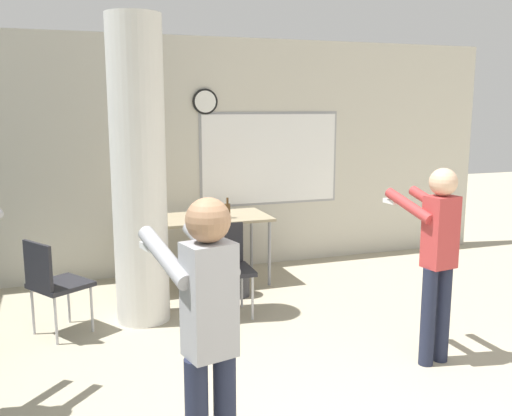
{
  "coord_description": "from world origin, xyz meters",
  "views": [
    {
      "loc": [
        -1.55,
        -1.67,
        2.02
      ],
      "look_at": [
        -0.04,
        2.65,
        1.18
      ],
      "focal_mm": 40.0,
      "sensor_mm": 36.0,
      "label": 1
    }
  ],
  "objects_px": {
    "chair_table_front": "(227,262)",
    "person_playing_front": "(207,328)",
    "chair_near_pillar": "(53,280)",
    "person_playing_side": "(437,250)",
    "folding_table": "(198,222)",
    "bottle_on_table": "(228,210)"
  },
  "relations": [
    {
      "from": "person_playing_front",
      "to": "person_playing_side",
      "type": "bearing_deg",
      "value": 25.34
    },
    {
      "from": "folding_table",
      "to": "person_playing_front",
      "type": "height_order",
      "value": "person_playing_front"
    },
    {
      "from": "chair_near_pillar",
      "to": "person_playing_side",
      "type": "relative_size",
      "value": 0.56
    },
    {
      "from": "chair_near_pillar",
      "to": "person_playing_side",
      "type": "distance_m",
      "value": 3.23
    },
    {
      "from": "chair_near_pillar",
      "to": "chair_table_front",
      "type": "height_order",
      "value": "same"
    },
    {
      "from": "bottle_on_table",
      "to": "person_playing_side",
      "type": "bearing_deg",
      "value": -67.97
    },
    {
      "from": "bottle_on_table",
      "to": "chair_table_front",
      "type": "bearing_deg",
      "value": -106.95
    },
    {
      "from": "chair_near_pillar",
      "to": "chair_table_front",
      "type": "distance_m",
      "value": 1.59
    },
    {
      "from": "chair_table_front",
      "to": "person_playing_front",
      "type": "height_order",
      "value": "person_playing_front"
    },
    {
      "from": "folding_table",
      "to": "person_playing_front",
      "type": "xyz_separation_m",
      "value": [
        -0.8,
        -3.54,
        0.22
      ]
    },
    {
      "from": "person_playing_side",
      "to": "person_playing_front",
      "type": "distance_m",
      "value": 2.29
    },
    {
      "from": "bottle_on_table",
      "to": "chair_near_pillar",
      "type": "distance_m",
      "value": 2.07
    },
    {
      "from": "chair_table_front",
      "to": "person_playing_front",
      "type": "xyz_separation_m",
      "value": [
        -0.84,
        -2.55,
        0.43
      ]
    },
    {
      "from": "folding_table",
      "to": "bottle_on_table",
      "type": "relative_size",
      "value": 6.93
    },
    {
      "from": "folding_table",
      "to": "chair_table_front",
      "type": "distance_m",
      "value": 1.01
    },
    {
      "from": "folding_table",
      "to": "chair_near_pillar",
      "type": "xyz_separation_m",
      "value": [
        -1.54,
        -1.03,
        -0.21
      ]
    },
    {
      "from": "bottle_on_table",
      "to": "person_playing_side",
      "type": "height_order",
      "value": "person_playing_side"
    },
    {
      "from": "bottle_on_table",
      "to": "person_playing_side",
      "type": "relative_size",
      "value": 0.15
    },
    {
      "from": "bottle_on_table",
      "to": "folding_table",
      "type": "bearing_deg",
      "value": 153.33
    },
    {
      "from": "chair_table_front",
      "to": "folding_table",
      "type": "bearing_deg",
      "value": 92.62
    },
    {
      "from": "bottle_on_table",
      "to": "chair_near_pillar",
      "type": "relative_size",
      "value": 0.26
    },
    {
      "from": "person_playing_side",
      "to": "chair_near_pillar",
      "type": "bearing_deg",
      "value": 151.58
    }
  ]
}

